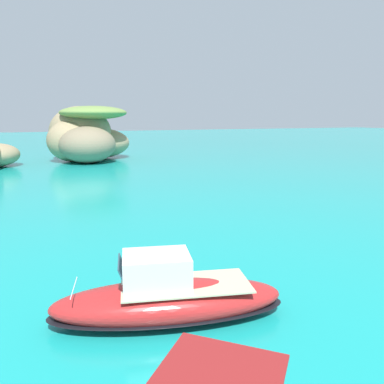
# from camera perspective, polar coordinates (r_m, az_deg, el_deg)

# --- Properties ---
(islet_large) EXTENTS (16.86, 19.59, 8.99)m
(islet_large) POSITION_cam_1_polar(r_m,az_deg,el_deg) (67.71, -15.50, 7.88)
(islet_large) COLOR #84755B
(islet_large) RESTS_ON ground
(motorboat_red) EXTENTS (8.88, 4.52, 2.51)m
(motorboat_red) POSITION_cam_1_polar(r_m,az_deg,el_deg) (14.39, -3.66, -15.35)
(motorboat_red) COLOR red
(motorboat_red) RESTS_ON ground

